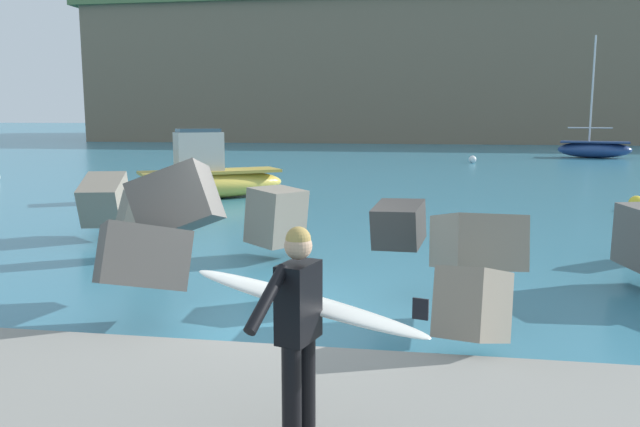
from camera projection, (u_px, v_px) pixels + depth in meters
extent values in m
plane|color=teal|center=(274.00, 314.00, 9.13)|extent=(400.00, 400.00, 0.00)
cube|color=gray|center=(276.00, 216.00, 12.55)|extent=(1.27, 1.26, 1.18)
cube|color=#605B56|center=(142.00, 257.00, 8.38)|extent=(1.47, 1.58, 1.19)
cube|color=#605B56|center=(177.00, 201.00, 9.63)|extent=(1.42, 1.24, 1.38)
cube|color=gray|center=(473.00, 304.00, 7.28)|extent=(0.96, 1.15, 1.04)
cube|color=gray|center=(104.00, 199.00, 14.60)|extent=(1.13, 1.49, 1.23)
cube|color=#3D3A38|center=(399.00, 224.00, 9.73)|extent=(0.85, 0.96, 0.73)
cube|color=gray|center=(477.00, 242.00, 8.62)|extent=(1.26, 1.50, 0.99)
cube|color=gray|center=(141.00, 214.00, 12.52)|extent=(1.14, 1.03, 0.97)
cylinder|color=black|center=(292.00, 402.00, 4.78)|extent=(0.15, 0.15, 0.90)
cylinder|color=black|center=(306.00, 390.00, 5.00)|extent=(0.15, 0.15, 0.90)
cube|color=black|center=(299.00, 302.00, 4.77)|extent=(0.32, 0.43, 0.60)
sphere|color=tan|center=(298.00, 246.00, 4.71)|extent=(0.21, 0.21, 0.21)
sphere|color=tan|center=(298.00, 239.00, 4.70)|extent=(0.19, 0.19, 0.19)
cylinder|color=black|center=(267.00, 299.00, 4.44)|extent=(0.23, 0.53, 0.41)
cylinder|color=black|center=(313.00, 299.00, 5.00)|extent=(0.09, 0.09, 0.56)
ellipsoid|color=white|center=(306.00, 302.00, 5.12)|extent=(2.11, 0.93, 0.37)
cube|color=black|center=(420.00, 309.00, 4.70)|extent=(0.12, 0.05, 0.16)
ellipsoid|color=#EAC64C|center=(211.00, 184.00, 21.71)|extent=(5.10, 4.08, 0.96)
cube|color=#AF9539|center=(210.00, 172.00, 21.64)|extent=(4.69, 3.75, 0.10)
cube|color=#B7B2A8|center=(199.00, 152.00, 21.38)|extent=(1.78, 1.60, 1.29)
cube|color=#334C5B|center=(198.00, 130.00, 21.27)|extent=(1.60, 1.44, 0.12)
ellipsoid|color=navy|center=(594.00, 150.00, 42.07)|extent=(4.88, 2.91, 1.08)
cube|color=navy|center=(595.00, 142.00, 42.00)|extent=(4.49, 2.68, 0.10)
cylinder|color=silver|center=(592.00, 89.00, 41.60)|extent=(0.12, 0.12, 6.84)
cylinder|color=silver|center=(590.00, 128.00, 41.99)|extent=(2.68, 0.73, 0.08)
sphere|color=yellow|center=(636.00, 203.00, 19.02)|extent=(0.44, 0.44, 0.44)
sphere|color=silver|center=(473.00, 159.00, 37.61)|extent=(0.44, 0.44, 0.44)
cube|color=#756651|center=(570.00, 80.00, 78.23)|extent=(106.10, 41.03, 14.01)
cube|color=#567547|center=(573.00, 16.00, 77.06)|extent=(108.23, 41.85, 1.20)
cube|color=#B2ADA3|center=(467.00, 6.00, 85.34)|extent=(7.98, 4.91, 4.17)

